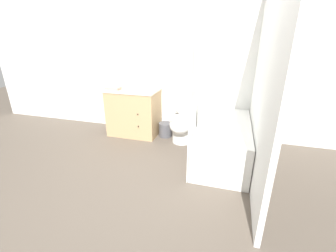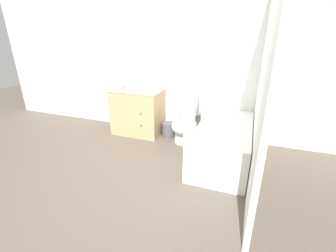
{
  "view_description": "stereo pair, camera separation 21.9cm",
  "coord_description": "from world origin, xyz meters",
  "px_view_note": "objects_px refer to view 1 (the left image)",
  "views": [
    {
      "loc": [
        0.89,
        -2.05,
        1.67
      ],
      "look_at": [
        0.07,
        0.79,
        0.5
      ],
      "focal_mm": 24.0,
      "sensor_mm": 36.0,
      "label": 1
    },
    {
      "loc": [
        1.1,
        -1.98,
        1.67
      ],
      "look_at": [
        0.07,
        0.79,
        0.5
      ],
      "focal_mm": 24.0,
      "sensor_mm": 36.0,
      "label": 2
    }
  ],
  "objects_px": {
    "bathtub": "(223,141)",
    "soap_dispenser": "(153,85)",
    "vanity_cabinet": "(134,112)",
    "wastebasket": "(165,130)",
    "sink_faucet": "(137,85)",
    "bath_towel_folded": "(214,134)",
    "tissue_box": "(134,87)",
    "toilet": "(183,120)",
    "hand_towel_folded": "(113,89)"
  },
  "relations": [
    {
      "from": "bathtub",
      "to": "tissue_box",
      "type": "bearing_deg",
      "value": 163.67
    },
    {
      "from": "toilet",
      "to": "wastebasket",
      "type": "bearing_deg",
      "value": 162.28
    },
    {
      "from": "wastebasket",
      "to": "soap_dispenser",
      "type": "height_order",
      "value": "soap_dispenser"
    },
    {
      "from": "wastebasket",
      "to": "hand_towel_folded",
      "type": "relative_size",
      "value": 1.06
    },
    {
      "from": "soap_dispenser",
      "to": "bath_towel_folded",
      "type": "xyz_separation_m",
      "value": [
        1.13,
        -1.02,
        -0.33
      ]
    },
    {
      "from": "vanity_cabinet",
      "to": "toilet",
      "type": "distance_m",
      "value": 0.92
    },
    {
      "from": "sink_faucet",
      "to": "wastebasket",
      "type": "distance_m",
      "value": 0.95
    },
    {
      "from": "soap_dispenser",
      "to": "bathtub",
      "type": "bearing_deg",
      "value": -23.14
    },
    {
      "from": "hand_towel_folded",
      "to": "toilet",
      "type": "bearing_deg",
      "value": 3.67
    },
    {
      "from": "sink_faucet",
      "to": "soap_dispenser",
      "type": "bearing_deg",
      "value": -18.41
    },
    {
      "from": "sink_faucet",
      "to": "bath_towel_folded",
      "type": "height_order",
      "value": "sink_faucet"
    },
    {
      "from": "soap_dispenser",
      "to": "hand_towel_folded",
      "type": "relative_size",
      "value": 0.75
    },
    {
      "from": "toilet",
      "to": "tissue_box",
      "type": "xyz_separation_m",
      "value": [
        -0.87,
        0.05,
        0.5
      ]
    },
    {
      "from": "bathtub",
      "to": "wastebasket",
      "type": "xyz_separation_m",
      "value": [
        -1.03,
        0.51,
        -0.15
      ]
    },
    {
      "from": "vanity_cabinet",
      "to": "bath_towel_folded",
      "type": "height_order",
      "value": "vanity_cabinet"
    },
    {
      "from": "sink_faucet",
      "to": "bathtub",
      "type": "xyz_separation_m",
      "value": [
        1.61,
        -0.65,
        -0.59
      ]
    },
    {
      "from": "wastebasket",
      "to": "hand_towel_folded",
      "type": "xyz_separation_m",
      "value": [
        -0.87,
        -0.18,
        0.73
      ]
    },
    {
      "from": "sink_faucet",
      "to": "wastebasket",
      "type": "relative_size",
      "value": 0.57
    },
    {
      "from": "wastebasket",
      "to": "tissue_box",
      "type": "distance_m",
      "value": 0.93
    },
    {
      "from": "toilet",
      "to": "hand_towel_folded",
      "type": "distance_m",
      "value": 1.29
    },
    {
      "from": "vanity_cabinet",
      "to": "hand_towel_folded",
      "type": "xyz_separation_m",
      "value": [
        -0.29,
        -0.15,
        0.43
      ]
    },
    {
      "from": "vanity_cabinet",
      "to": "bath_towel_folded",
      "type": "relative_size",
      "value": 2.7
    },
    {
      "from": "hand_towel_folded",
      "to": "bath_towel_folded",
      "type": "xyz_separation_m",
      "value": [
        1.78,
        -0.82,
        -0.28
      ]
    },
    {
      "from": "wastebasket",
      "to": "soap_dispenser",
      "type": "relative_size",
      "value": 1.41
    },
    {
      "from": "vanity_cabinet",
      "to": "sink_faucet",
      "type": "relative_size",
      "value": 6.26
    },
    {
      "from": "sink_faucet",
      "to": "bathtub",
      "type": "height_order",
      "value": "sink_faucet"
    },
    {
      "from": "wastebasket",
      "to": "tissue_box",
      "type": "height_order",
      "value": "tissue_box"
    },
    {
      "from": "vanity_cabinet",
      "to": "toilet",
      "type": "height_order",
      "value": "toilet"
    },
    {
      "from": "bath_towel_folded",
      "to": "tissue_box",
      "type": "bearing_deg",
      "value": 146.87
    },
    {
      "from": "tissue_box",
      "to": "bath_towel_folded",
      "type": "height_order",
      "value": "tissue_box"
    },
    {
      "from": "vanity_cabinet",
      "to": "soap_dispenser",
      "type": "height_order",
      "value": "soap_dispenser"
    },
    {
      "from": "bathtub",
      "to": "soap_dispenser",
      "type": "xyz_separation_m",
      "value": [
        -1.24,
        0.53,
        0.63
      ]
    },
    {
      "from": "sink_faucet",
      "to": "tissue_box",
      "type": "bearing_deg",
      "value": -78.24
    },
    {
      "from": "bathtub",
      "to": "tissue_box",
      "type": "height_order",
      "value": "tissue_box"
    },
    {
      "from": "toilet",
      "to": "bath_towel_folded",
      "type": "bearing_deg",
      "value": -56.98
    },
    {
      "from": "vanity_cabinet",
      "to": "bathtub",
      "type": "distance_m",
      "value": 1.68
    },
    {
      "from": "vanity_cabinet",
      "to": "wastebasket",
      "type": "xyz_separation_m",
      "value": [
        0.58,
        0.03,
        -0.3
      ]
    },
    {
      "from": "sink_faucet",
      "to": "bathtub",
      "type": "distance_m",
      "value": 1.83
    },
    {
      "from": "wastebasket",
      "to": "hand_towel_folded",
      "type": "distance_m",
      "value": 1.15
    },
    {
      "from": "vanity_cabinet",
      "to": "wastebasket",
      "type": "bearing_deg",
      "value": 3.29
    },
    {
      "from": "toilet",
      "to": "hand_towel_folded",
      "type": "height_order",
      "value": "toilet"
    },
    {
      "from": "wastebasket",
      "to": "bath_towel_folded",
      "type": "distance_m",
      "value": 1.43
    },
    {
      "from": "bathtub",
      "to": "soap_dispenser",
      "type": "height_order",
      "value": "soap_dispenser"
    },
    {
      "from": "vanity_cabinet",
      "to": "hand_towel_folded",
      "type": "bearing_deg",
      "value": -152.33
    },
    {
      "from": "bathtub",
      "to": "vanity_cabinet",
      "type": "bearing_deg",
      "value": 163.34
    },
    {
      "from": "sink_faucet",
      "to": "soap_dispenser",
      "type": "distance_m",
      "value": 0.39
    },
    {
      "from": "hand_towel_folded",
      "to": "bath_towel_folded",
      "type": "height_order",
      "value": "hand_towel_folded"
    },
    {
      "from": "vanity_cabinet",
      "to": "bathtub",
      "type": "height_order",
      "value": "vanity_cabinet"
    },
    {
      "from": "vanity_cabinet",
      "to": "hand_towel_folded",
      "type": "relative_size",
      "value": 3.79
    },
    {
      "from": "toilet",
      "to": "tissue_box",
      "type": "bearing_deg",
      "value": 176.61
    }
  ]
}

